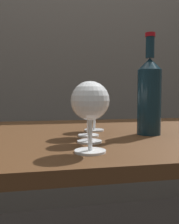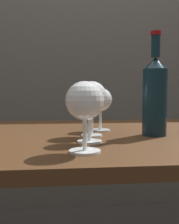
{
  "view_description": "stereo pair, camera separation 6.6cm",
  "coord_description": "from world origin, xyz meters",
  "px_view_note": "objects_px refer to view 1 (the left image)",
  "views": [
    {
      "loc": [
        -0.2,
        -0.81,
        0.87
      ],
      "look_at": [
        -0.06,
        -0.17,
        0.82
      ],
      "focal_mm": 41.49,
      "sensor_mm": 36.0,
      "label": 1
    },
    {
      "loc": [
        -0.13,
        -0.82,
        0.87
      ],
      "look_at": [
        -0.06,
        -0.17,
        0.82
      ],
      "focal_mm": 41.49,
      "sensor_mm": 36.0,
      "label": 2
    }
  ],
  "objects_px": {
    "wine_glass_port": "(90,103)",
    "wine_glass_cabernet": "(88,97)",
    "wine_glass_chardonnay": "(90,102)",
    "wine_bottle": "(149,94)",
    "wine_glass_pinot": "(94,101)"
  },
  "relations": [
    {
      "from": "wine_glass_port",
      "to": "wine_glass_cabernet",
      "type": "bearing_deg",
      "value": 79.48
    },
    {
      "from": "wine_glass_port",
      "to": "wine_glass_chardonnay",
      "type": "distance_m",
      "value": 0.11
    },
    {
      "from": "wine_glass_cabernet",
      "to": "wine_bottle",
      "type": "xyz_separation_m",
      "value": [
        0.19,
        -0.0,
        0.01
      ]
    },
    {
      "from": "wine_glass_chardonnay",
      "to": "wine_glass_cabernet",
      "type": "height_order",
      "value": "wine_glass_cabernet"
    },
    {
      "from": "wine_glass_chardonnay",
      "to": "wine_glass_pinot",
      "type": "bearing_deg",
      "value": 73.91
    },
    {
      "from": "wine_glass_chardonnay",
      "to": "wine_glass_cabernet",
      "type": "bearing_deg",
      "value": 80.18
    },
    {
      "from": "wine_glass_port",
      "to": "wine_glass_cabernet",
      "type": "distance_m",
      "value": 0.21
    },
    {
      "from": "wine_glass_pinot",
      "to": "wine_bottle",
      "type": "distance_m",
      "value": 0.18
    },
    {
      "from": "wine_glass_port",
      "to": "wine_glass_cabernet",
      "type": "relative_size",
      "value": 0.94
    },
    {
      "from": "wine_glass_chardonnay",
      "to": "wine_glass_pinot",
      "type": "height_order",
      "value": "wine_glass_chardonnay"
    },
    {
      "from": "wine_glass_chardonnay",
      "to": "wine_glass_pinot",
      "type": "relative_size",
      "value": 1.01
    },
    {
      "from": "wine_glass_cabernet",
      "to": "wine_glass_pinot",
      "type": "relative_size",
      "value": 1.12
    },
    {
      "from": "wine_glass_pinot",
      "to": "wine_bottle",
      "type": "xyz_separation_m",
      "value": [
        0.15,
        -0.11,
        0.02
      ]
    },
    {
      "from": "wine_glass_pinot",
      "to": "wine_bottle",
      "type": "relative_size",
      "value": 0.47
    },
    {
      "from": "wine_glass_port",
      "to": "wine_bottle",
      "type": "xyz_separation_m",
      "value": [
        0.23,
        0.2,
        0.02
      ]
    }
  ]
}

